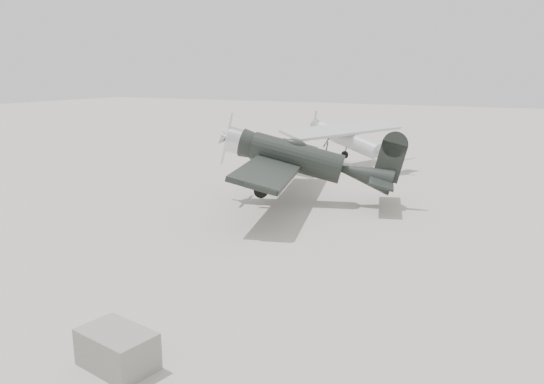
{
  "coord_description": "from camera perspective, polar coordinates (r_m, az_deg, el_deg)",
  "views": [
    {
      "loc": [
        6.87,
        -13.19,
        5.69
      ],
      "look_at": [
        -1.49,
        3.18,
        1.5
      ],
      "focal_mm": 35.0,
      "sensor_mm": 36.0,
      "label": 1
    }
  ],
  "objects": [
    {
      "name": "lowwing_monoplane",
      "position": [
        23.28,
        3.58,
        3.43
      ],
      "size": [
        8.06,
        11.1,
        3.58
      ],
      "rotation": [
        0.0,
        0.24,
        0.27
      ],
      "color": "black",
      "rests_on": "ground"
    },
    {
      "name": "ground",
      "position": [
        15.92,
        -0.44,
        -8.1
      ],
      "size": [
        160.0,
        160.0,
        0.0
      ],
      "primitive_type": "plane",
      "color": "#A29A90",
      "rests_on": "ground"
    },
    {
      "name": "equipment_block",
      "position": [
        11.24,
        -16.3,
        -15.91
      ],
      "size": [
        1.67,
        1.21,
        0.76
      ],
      "primitive_type": "cube",
      "rotation": [
        0.0,
        0.0,
        -0.18
      ],
      "color": "slate",
      "rests_on": "ground"
    },
    {
      "name": "highwing_monoplane",
      "position": [
        32.85,
        8.55,
        5.82
      ],
      "size": [
        7.06,
        9.75,
        2.8
      ],
      "rotation": [
        0.0,
        0.23,
        -0.35
      ],
      "color": "#ADB0B3",
      "rests_on": "ground"
    }
  ]
}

